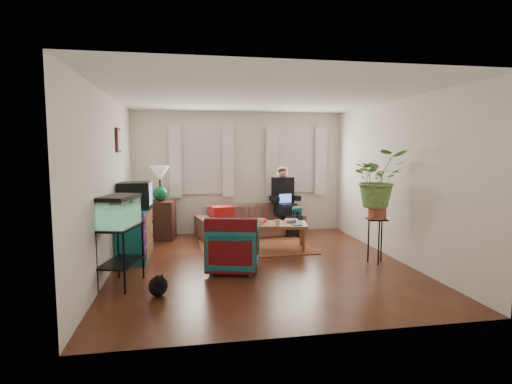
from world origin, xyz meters
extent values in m
cube|color=#4F2B14|center=(0.00, 0.00, 0.00)|extent=(4.50, 5.00, 0.01)
cube|color=white|center=(0.00, 0.00, 2.60)|extent=(4.50, 5.00, 0.01)
cube|color=silver|center=(0.00, 2.50, 1.30)|extent=(4.50, 0.01, 2.60)
cube|color=silver|center=(0.00, -2.50, 1.30)|extent=(4.50, 0.01, 2.60)
cube|color=silver|center=(-2.25, 0.00, 1.30)|extent=(0.01, 5.00, 2.60)
cube|color=silver|center=(2.25, 0.00, 1.30)|extent=(0.01, 5.00, 2.60)
cube|color=white|center=(-0.80, 2.48, 1.55)|extent=(1.08, 0.04, 1.38)
cube|color=white|center=(1.25, 2.48, 1.55)|extent=(1.08, 0.04, 1.38)
cube|color=white|center=(-0.80, 2.40, 1.55)|extent=(1.36, 0.06, 1.50)
cube|color=white|center=(1.25, 2.40, 1.55)|extent=(1.36, 0.06, 1.50)
cube|color=#3D2616|center=(-2.21, 0.85, 1.95)|extent=(0.04, 0.32, 0.40)
cube|color=brown|center=(0.11, 1.13, 0.01)|extent=(2.07, 1.68, 0.01)
imported|color=brown|center=(0.18, 2.05, 0.43)|extent=(2.33, 1.33, 0.86)
cube|color=#3A2216|center=(-1.65, 2.08, 0.39)|extent=(0.60, 0.60, 0.78)
cube|color=#116869|center=(-1.99, 0.64, 0.41)|extent=(0.50, 0.93, 0.82)
cube|color=black|center=(-1.97, 0.73, 1.04)|extent=(0.52, 0.48, 0.44)
cube|color=black|center=(-2.00, -0.68, 0.40)|extent=(0.57, 0.79, 0.79)
cube|color=#7FD899|center=(-2.00, -0.68, 1.00)|extent=(0.51, 0.72, 0.42)
ellipsoid|color=black|center=(-1.50, -1.16, 0.15)|extent=(0.30, 0.40, 0.31)
imported|color=#11596B|center=(-0.45, -0.27, 0.37)|extent=(0.87, 0.83, 0.74)
cube|color=#9E0A0A|center=(-0.53, -0.54, 0.52)|extent=(0.76, 0.35, 0.61)
cube|color=brown|center=(0.41, 0.86, 0.24)|extent=(1.26, 0.84, 0.48)
imported|color=white|center=(0.13, 0.81, 0.53)|extent=(0.15, 0.15, 0.10)
imported|color=beige|center=(0.43, 0.66, 0.53)|extent=(0.12, 0.12, 0.10)
imported|color=white|center=(0.74, 0.90, 0.51)|extent=(0.27, 0.27, 0.06)
cylinder|color=#B21414|center=(0.13, 1.08, 0.50)|extent=(0.42, 0.42, 0.04)
cube|color=black|center=(1.82, -0.28, 0.36)|extent=(0.34, 0.34, 0.71)
imported|color=#599947|center=(1.82, -0.28, 1.21)|extent=(0.90, 0.81, 0.91)
camera|label=1|loc=(-1.13, -6.05, 1.79)|focal=28.00mm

